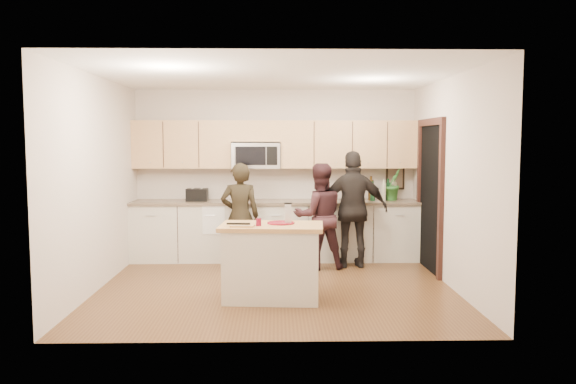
{
  "coord_description": "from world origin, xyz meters",
  "views": [
    {
      "loc": [
        0.01,
        -7.11,
        1.87
      ],
      "look_at": [
        0.16,
        0.35,
        1.2
      ],
      "focal_mm": 35.0,
      "sensor_mm": 36.0,
      "label": 1
    }
  ],
  "objects_px": {
    "toaster": "(197,195)",
    "woman_right": "(354,209)",
    "island": "(272,262)",
    "woman_left": "(240,216)",
    "woman_center": "(319,216)"
  },
  "relations": [
    {
      "from": "woman_right",
      "to": "toaster",
      "type": "bearing_deg",
      "value": -14.81
    },
    {
      "from": "toaster",
      "to": "woman_left",
      "type": "relative_size",
      "value": 0.21
    },
    {
      "from": "island",
      "to": "woman_center",
      "type": "distance_m",
      "value": 1.78
    },
    {
      "from": "woman_left",
      "to": "woman_center",
      "type": "height_order",
      "value": "woman_left"
    },
    {
      "from": "island",
      "to": "toaster",
      "type": "bearing_deg",
      "value": 122.1
    },
    {
      "from": "island",
      "to": "woman_center",
      "type": "relative_size",
      "value": 0.8
    },
    {
      "from": "woman_left",
      "to": "woman_right",
      "type": "height_order",
      "value": "woman_right"
    },
    {
      "from": "island",
      "to": "woman_right",
      "type": "bearing_deg",
      "value": 59.01
    },
    {
      "from": "toaster",
      "to": "woman_right",
      "type": "distance_m",
      "value": 2.46
    },
    {
      "from": "woman_left",
      "to": "woman_right",
      "type": "distance_m",
      "value": 1.69
    },
    {
      "from": "woman_right",
      "to": "woman_center",
      "type": "bearing_deg",
      "value": 8.05
    },
    {
      "from": "toaster",
      "to": "woman_left",
      "type": "distance_m",
      "value": 0.96
    },
    {
      "from": "toaster",
      "to": "woman_center",
      "type": "relative_size",
      "value": 0.21
    },
    {
      "from": "woman_center",
      "to": "woman_right",
      "type": "distance_m",
      "value": 0.54
    },
    {
      "from": "toaster",
      "to": "woman_left",
      "type": "bearing_deg",
      "value": -39.88
    }
  ]
}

